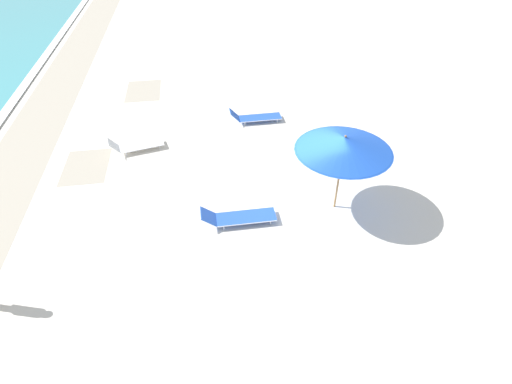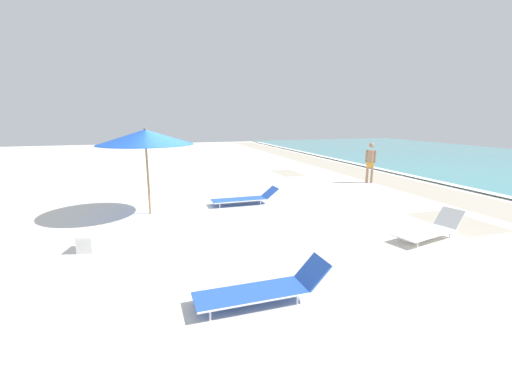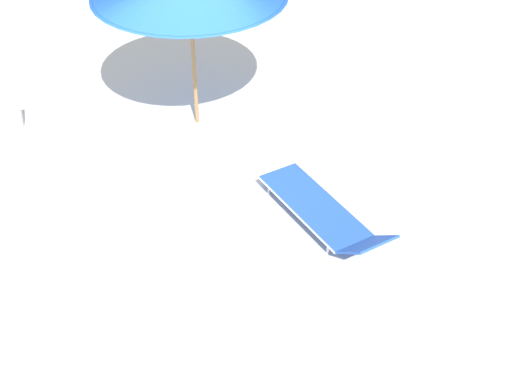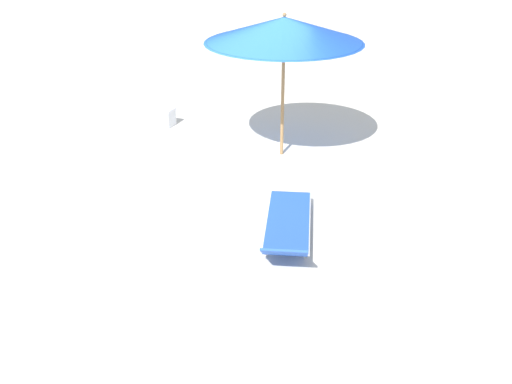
# 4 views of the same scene
# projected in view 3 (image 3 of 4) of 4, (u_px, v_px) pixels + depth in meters

# --- Properties ---
(ground_plane) EXTENTS (60.00, 60.00, 0.16)m
(ground_plane) POSITION_uv_depth(u_px,v_px,m) (193.00, 183.00, 10.04)
(ground_plane) COLOR silver
(sun_lounger_beside_umbrella) EXTENTS (0.64, 2.22, 0.52)m
(sun_lounger_beside_umbrella) POSITION_uv_depth(u_px,v_px,m) (324.00, 213.00, 9.07)
(sun_lounger_beside_umbrella) COLOR blue
(sun_lounger_beside_umbrella) RESTS_ON ground_plane
(cooler_box) EXTENTS (0.57, 0.47, 0.37)m
(cooler_box) POSITION_uv_depth(u_px,v_px,m) (5.00, 118.00, 10.88)
(cooler_box) COLOR white
(cooler_box) RESTS_ON ground_plane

